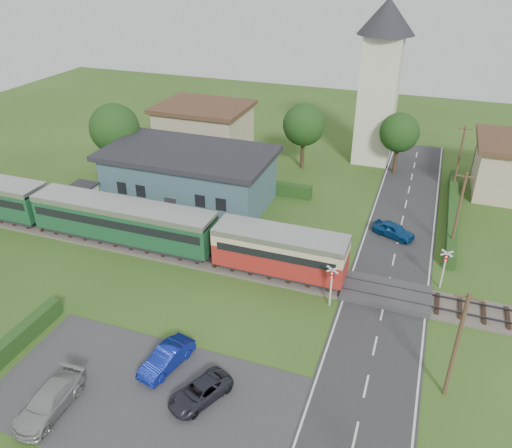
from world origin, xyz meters
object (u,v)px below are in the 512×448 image
(crossing_signal_near, at_px, (332,280))
(car_park_dark, at_px, (200,392))
(church_tower, at_px, (381,71))
(car_park_blue, at_px, (167,358))
(train, at_px, (91,214))
(pedestrian_near, at_px, (214,223))
(station_building, at_px, (190,176))
(equipment_hut, at_px, (84,198))
(car_on_road, at_px, (394,230))
(house_west, at_px, (204,127))
(crossing_signal_far, at_px, (445,263))
(pedestrian_far, at_px, (112,206))
(car_park_silver, at_px, (49,401))

(crossing_signal_near, relative_size, car_park_dark, 0.86)
(church_tower, distance_m, car_park_blue, 39.21)
(train, relative_size, pedestrian_near, 23.14)
(train, bearing_deg, station_building, 61.82)
(station_building, bearing_deg, train, -118.18)
(equipment_hut, bearing_deg, car_park_dark, -39.81)
(car_on_road, xyz_separation_m, car_park_blue, (-10.92, -20.24, 0.05))
(church_tower, relative_size, car_park_dark, 4.64)
(equipment_hut, height_order, crossing_signal_near, crossing_signal_near)
(house_west, bearing_deg, car_park_dark, -65.41)
(car_park_blue, bearing_deg, house_west, 123.99)
(crossing_signal_far, height_order, car_on_road, crossing_signal_far)
(house_west, xyz_separation_m, car_park_blue, (13.58, -34.50, -2.07))
(pedestrian_far, bearing_deg, car_park_dark, -156.74)
(car_on_road, relative_size, pedestrian_far, 2.39)
(church_tower, relative_size, house_west, 1.63)
(church_tower, distance_m, car_park_silver, 44.86)
(crossing_signal_far, bearing_deg, house_west, 144.23)
(house_west, relative_size, pedestrian_near, 5.78)
(station_building, xyz_separation_m, car_on_road, (19.50, -0.25, -2.02))
(house_west, height_order, crossing_signal_near, house_west)
(car_park_dark, distance_m, pedestrian_far, 23.58)
(pedestrian_far, bearing_deg, equipment_hut, 74.43)
(station_building, bearing_deg, crossing_signal_far, -15.63)
(house_west, bearing_deg, crossing_signal_near, -49.89)
(pedestrian_near, bearing_deg, crossing_signal_near, 131.19)
(station_building, bearing_deg, pedestrian_near, -47.91)
(crossing_signal_near, distance_m, pedestrian_far, 22.47)
(train, bearing_deg, car_park_silver, -61.25)
(crossing_signal_far, distance_m, car_on_road, 7.70)
(train, xyz_separation_m, car_park_dark, (16.32, -13.06, -1.57))
(crossing_signal_far, relative_size, car_on_road, 0.90)
(car_on_road, distance_m, car_park_blue, 23.00)
(train, xyz_separation_m, pedestrian_near, (9.82, 3.46, -0.79))
(crossing_signal_far, height_order, pedestrian_far, crossing_signal_far)
(station_building, height_order, car_park_dark, station_building)
(equipment_hut, height_order, car_park_dark, equipment_hut)
(church_tower, distance_m, pedestrian_near, 26.20)
(house_west, bearing_deg, train, -89.55)
(crossing_signal_far, relative_size, car_park_silver, 0.72)
(train, xyz_separation_m, church_tower, (19.82, 26.00, 8.05))
(church_tower, bearing_deg, station_building, -131.41)
(church_tower, xyz_separation_m, pedestrian_near, (-10.00, -22.54, -8.84))
(house_west, bearing_deg, station_building, -70.35)
(car_park_dark, bearing_deg, crossing_signal_far, 76.41)
(car_park_silver, height_order, pedestrian_far, pedestrian_far)
(car_park_blue, bearing_deg, train, 151.87)
(train, height_order, pedestrian_far, train)
(pedestrian_near, height_order, pedestrian_far, pedestrian_near)
(car_park_blue, distance_m, pedestrian_near, 15.40)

